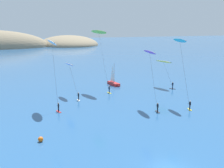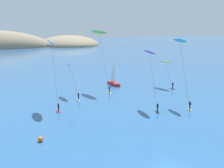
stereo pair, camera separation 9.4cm
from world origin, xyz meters
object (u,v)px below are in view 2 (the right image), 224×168
at_px(kitesurfer_white, 52,47).
at_px(kitesurfer_lime, 99,36).
at_px(sailboat_near, 114,83).
at_px(kitesurfer_purple, 150,57).
at_px(marker_buoy, 40,139).
at_px(kitesurfer_blue, 70,68).
at_px(kitesurfer_yellow, 164,63).
at_px(kitesurfer_cyan, 181,48).

relative_size(kitesurfer_white, kitesurfer_lime, 0.90).
distance_m(sailboat_near, kitesurfer_purple, 22.03).
xyz_separation_m(kitesurfer_purple, marker_buoy, (-21.32, -9.79, -9.07)).
xyz_separation_m(kitesurfer_blue, marker_buoy, (-9.01, -23.08, -5.91)).
height_order(sailboat_near, kitesurfer_lime, kitesurfer_lime).
relative_size(kitesurfer_white, marker_buoy, 18.23).
height_order(kitesurfer_yellow, kitesurfer_lime, kitesurfer_lime).
relative_size(kitesurfer_blue, kitesurfer_yellow, 1.22).
height_order(kitesurfer_blue, kitesurfer_lime, kitesurfer_lime).
relative_size(sailboat_near, kitesurfer_lime, 0.42).
bearing_deg(kitesurfer_yellow, kitesurfer_lime, 171.97).
bearing_deg(kitesurfer_purple, kitesurfer_cyan, -3.97).
relative_size(kitesurfer_lime, marker_buoy, 20.23).
bearing_deg(kitesurfer_cyan, kitesurfer_lime, 122.51).
bearing_deg(kitesurfer_white, marker_buoy, -105.58).
bearing_deg(kitesurfer_yellow, kitesurfer_cyan, -109.86).
bearing_deg(kitesurfer_purple, kitesurfer_lime, 105.54).
bearing_deg(kitesurfer_blue, kitesurfer_purple, -47.20).
bearing_deg(kitesurfer_blue, kitesurfer_cyan, -36.54).
xyz_separation_m(kitesurfer_yellow, kitesurfer_cyan, (-5.30, -14.68, 5.14)).
bearing_deg(kitesurfer_lime, kitesurfer_cyan, -57.49).
relative_size(kitesurfer_blue, kitesurfer_white, 0.64).
height_order(sailboat_near, kitesurfer_cyan, kitesurfer_cyan).
height_order(sailboat_near, kitesurfer_white, kitesurfer_white).
bearing_deg(kitesurfer_lime, kitesurfer_blue, -157.26).
height_order(sailboat_near, kitesurfer_purple, kitesurfer_purple).
relative_size(kitesurfer_white, kitesurfer_cyan, 1.00).
bearing_deg(kitesurfer_purple, kitesurfer_blue, 132.80).
relative_size(kitesurfer_white, kitesurfer_purple, 1.19).
bearing_deg(kitesurfer_lime, kitesurfer_yellow, -8.03).
height_order(kitesurfer_yellow, kitesurfer_purple, kitesurfer_purple).
height_order(kitesurfer_white, marker_buoy, kitesurfer_white).
bearing_deg(kitesurfer_blue, kitesurfer_white, -121.73).
bearing_deg(kitesurfer_lime, marker_buoy, -122.43).
height_order(kitesurfer_cyan, kitesurfer_lime, kitesurfer_lime).
height_order(kitesurfer_blue, kitesurfer_purple, kitesurfer_purple).
height_order(kitesurfer_lime, marker_buoy, kitesurfer_lime).
bearing_deg(kitesurfer_purple, kitesurfer_yellow, 51.06).
bearing_deg(kitesurfer_white, kitesurfer_yellow, 16.67).
bearing_deg(kitesurfer_purple, kitesurfer_white, 161.41).
distance_m(kitesurfer_white, kitesurfer_purple, 18.03).
xyz_separation_m(kitesurfer_cyan, kitesurfer_lime, (-10.81, 16.96, 1.80)).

